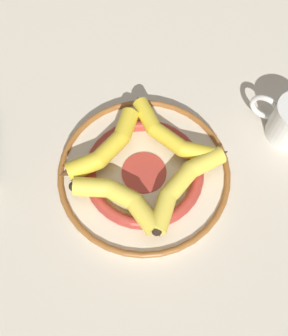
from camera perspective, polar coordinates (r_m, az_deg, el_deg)
The scene contains 6 objects.
ground_plane at distance 0.77m, azimuth -2.65°, elevation -0.36°, with size 2.80×2.80×0.00m, color beige.
decorative_bowl at distance 0.74m, azimuth -0.00°, elevation -0.78°, with size 0.32×0.32×0.04m.
banana_a at distance 0.70m, azimuth 5.83°, elevation -2.27°, with size 0.17×0.15×0.03m.
banana_b at distance 0.68m, azimuth -3.44°, elevation -4.66°, with size 0.11×0.17×0.03m.
banana_c at distance 0.73m, azimuth -5.66°, elevation 2.90°, with size 0.16×0.14×0.03m.
banana_d at distance 0.74m, azimuth 3.71°, elevation 4.88°, with size 0.15×0.17×0.03m.
Camera 1 is at (0.32, 0.04, 0.69)m, focal length 42.00 mm.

